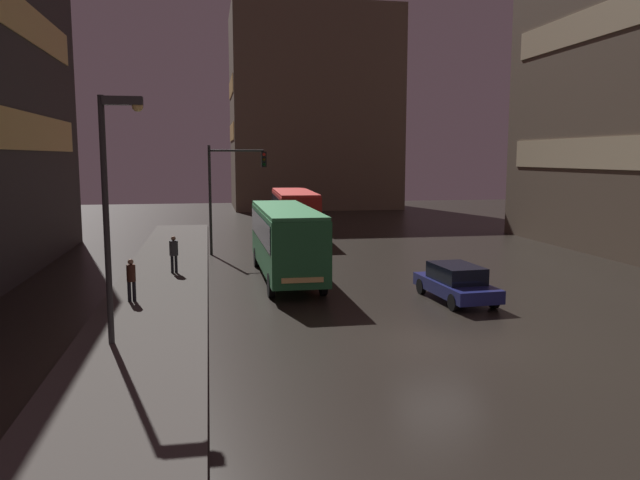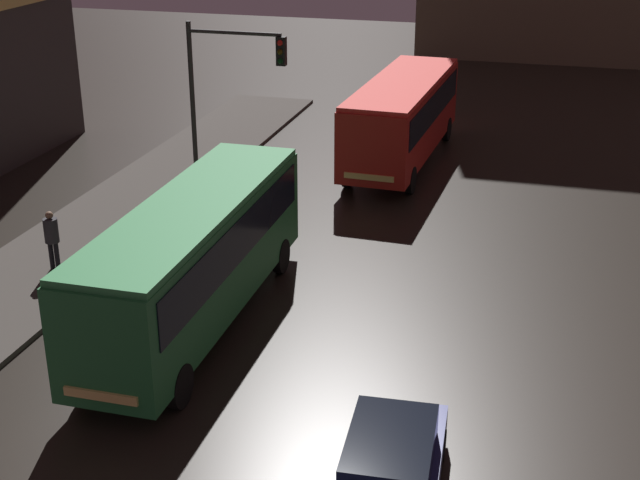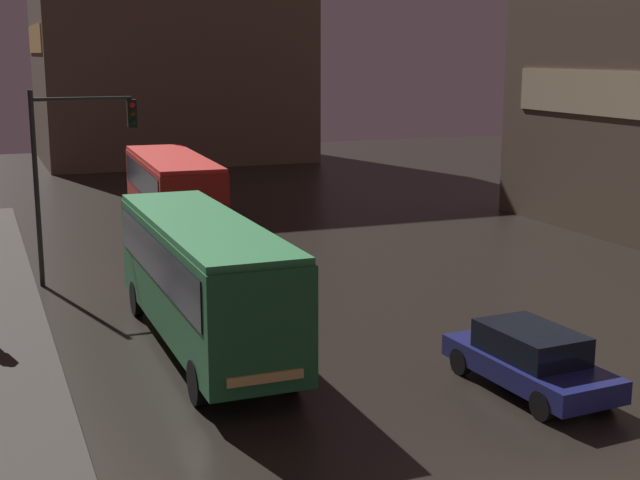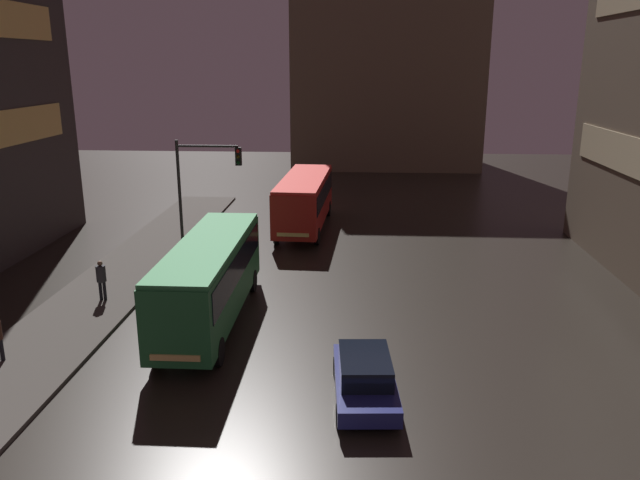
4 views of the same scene
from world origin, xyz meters
TOP-DOWN VIEW (x-y plane):
  - building_far_backdrop at (4.85, 52.63)m, footprint 18.07×12.00m
  - bus_near at (-3.40, 10.79)m, footprint 2.44×10.10m
  - bus_far at (-0.97, 25.65)m, footprint 2.97×10.03m
  - car_taxi at (2.68, 5.29)m, footprint 2.11×4.48m
  - traffic_light_main at (-5.65, 18.80)m, footprint 3.35×0.35m

SIDE VIEW (x-z plane):
  - car_taxi at x=2.68m, z-range 0.02..1.46m
  - bus_far at x=-0.97m, z-range 0.38..3.66m
  - bus_near at x=-3.40m, z-range 0.39..3.73m
  - traffic_light_main at x=-5.65m, z-range 1.11..7.42m
  - building_far_backdrop at x=4.85m, z-range 0.00..21.50m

